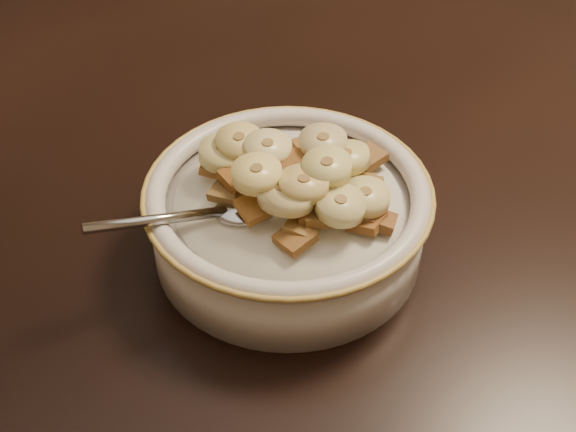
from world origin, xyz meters
TOP-DOWN VIEW (x-y plane):
  - table at (0.00, 0.00)m, footprint 1.41×0.91m
  - chair at (-0.01, 0.59)m, footprint 0.49×0.49m
  - cereal_bowl at (-0.24, -0.13)m, footprint 0.18×0.18m
  - milk at (-0.24, -0.13)m, footprint 0.15×0.15m
  - spoon at (-0.27, -0.13)m, footprint 0.05×0.04m
  - cereal_square_0 at (-0.27, -0.11)m, footprint 0.03×0.03m
  - cereal_square_1 at (-0.26, -0.11)m, footprint 0.03×0.03m
  - cereal_square_2 at (-0.27, -0.17)m, footprint 0.02×0.02m
  - cereal_square_3 at (-0.18, -0.14)m, footprint 0.02×0.02m
  - cereal_square_4 at (-0.27, -0.09)m, footprint 0.03×0.03m
  - cereal_square_5 at (-0.24, -0.17)m, footprint 0.03×0.03m
  - cereal_square_6 at (-0.27, -0.14)m, footprint 0.02×0.02m
  - cereal_square_7 at (-0.23, -0.08)m, footprint 0.03×0.03m
  - cereal_square_8 at (-0.27, -0.11)m, footprint 0.02×0.02m
  - cereal_square_9 at (-0.22, -0.19)m, footprint 0.03×0.03m
  - cereal_square_10 at (-0.26, -0.17)m, footprint 0.03×0.03m
  - cereal_square_11 at (-0.21, -0.19)m, footprint 0.03×0.03m
  - cereal_square_12 at (-0.20, -0.16)m, footprint 0.03×0.03m
  - cereal_square_13 at (-0.19, -0.12)m, footprint 0.03×0.03m
  - cereal_square_14 at (-0.22, -0.13)m, footprint 0.03×0.03m
  - cereal_square_15 at (-0.20, -0.11)m, footprint 0.02×0.02m
  - cereal_square_16 at (-0.21, -0.16)m, footprint 0.03×0.03m
  - cereal_square_17 at (-0.25, -0.17)m, footprint 0.03×0.03m
  - cereal_square_18 at (-0.25, -0.10)m, footprint 0.02×0.02m
  - cereal_square_19 at (-0.25, -0.11)m, footprint 0.02×0.02m
  - cereal_square_20 at (-0.23, -0.13)m, footprint 0.03×0.03m
  - banana_slice_0 at (-0.26, -0.16)m, footprint 0.04×0.04m
  - banana_slice_1 at (-0.20, -0.15)m, footprint 0.04×0.04m
  - banana_slice_2 at (-0.25, -0.09)m, footprint 0.04×0.04m
  - banana_slice_3 at (-0.21, -0.18)m, footprint 0.04×0.04m
  - banana_slice_4 at (-0.25, -0.16)m, footprint 0.03×0.03m
  - banana_slice_5 at (-0.23, -0.15)m, footprint 0.04×0.04m
  - banana_slice_6 at (-0.24, -0.11)m, footprint 0.04×0.04m
  - banana_slice_7 at (-0.26, -0.09)m, footprint 0.04×0.04m
  - banana_slice_8 at (-0.27, -0.13)m, footprint 0.04×0.04m
  - banana_slice_9 at (-0.26, -0.15)m, footprint 0.04×0.04m
  - banana_slice_10 at (-0.24, -0.18)m, footprint 0.04×0.04m
  - banana_slice_11 at (-0.21, -0.13)m, footprint 0.04×0.04m

SIDE VIEW (x-z plane):
  - chair at x=-0.01m, z-range 0.00..1.03m
  - table at x=0.00m, z-range 0.71..0.75m
  - cereal_bowl at x=-0.24m, z-range 0.75..0.79m
  - milk at x=-0.24m, z-range 0.79..0.79m
  - spoon at x=-0.27m, z-range 0.79..0.80m
  - cereal_square_11 at x=-0.21m, z-range 0.79..0.81m
  - cereal_square_12 at x=-0.20m, z-range 0.80..0.81m
  - cereal_square_13 at x=-0.19m, z-range 0.80..0.81m
  - cereal_square_9 at x=-0.22m, z-range 0.79..0.81m
  - cereal_square_7 at x=-0.23m, z-range 0.80..0.80m
  - cereal_square_15 at x=-0.20m, z-range 0.80..0.81m
  - cereal_square_4 at x=-0.27m, z-range 0.80..0.81m
  - cereal_square_3 at x=-0.18m, z-range 0.80..0.81m
  - cereal_square_2 at x=-0.27m, z-range 0.80..0.81m
  - cereal_square_0 at x=-0.27m, z-range 0.80..0.81m
  - cereal_square_10 at x=-0.26m, z-range 0.80..0.81m
  - cereal_square_16 at x=-0.21m, z-range 0.80..0.81m
  - cereal_square_18 at x=-0.25m, z-range 0.80..0.81m
  - cereal_square_5 at x=-0.24m, z-range 0.80..0.81m
  - cereal_square_6 at x=-0.27m, z-range 0.80..0.81m
  - cereal_square_17 at x=-0.25m, z-range 0.80..0.81m
  - cereal_square_14 at x=-0.22m, z-range 0.80..0.81m
  - cereal_square_19 at x=-0.25m, z-range 0.80..0.82m
  - cereal_square_1 at x=-0.26m, z-range 0.80..0.82m
  - cereal_square_8 at x=-0.27m, z-range 0.80..0.82m
  - banana_slice_3 at x=-0.21m, z-range 0.81..0.82m
  - banana_slice_7 at x=-0.26m, z-range 0.81..0.82m
  - banana_slice_10 at x=-0.24m, z-range 0.81..0.82m
  - cereal_square_20 at x=-0.23m, z-range 0.81..0.82m
  - banana_slice_1 at x=-0.20m, z-range 0.81..0.83m
  - banana_slice_0 at x=-0.26m, z-range 0.81..0.83m
  - banana_slice_2 at x=-0.25m, z-range 0.81..0.83m
  - banana_slice_9 at x=-0.26m, z-range 0.81..0.83m
  - banana_slice_6 at x=-0.24m, z-range 0.82..0.83m
  - banana_slice_11 at x=-0.21m, z-range 0.82..0.83m
  - banana_slice_4 at x=-0.25m, z-range 0.82..0.83m
  - banana_slice_5 at x=-0.23m, z-range 0.82..0.83m
  - banana_slice_8 at x=-0.27m, z-range 0.82..0.83m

